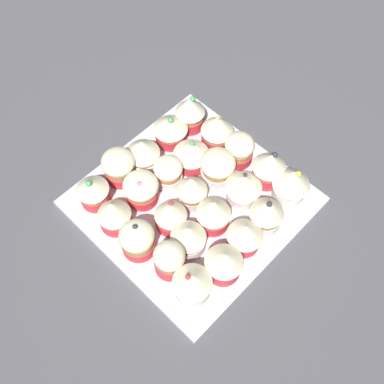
# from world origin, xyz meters

# --- Properties ---
(ground_plane) EXTENTS (1.80, 1.80, 0.03)m
(ground_plane) POSITION_xyz_m (0.00, 0.00, -0.01)
(ground_plane) COLOR #4C4C51
(baking_tray) EXTENTS (0.36, 0.36, 0.01)m
(baking_tray) POSITION_xyz_m (0.00, 0.00, 0.01)
(baking_tray) COLOR silver
(baking_tray) RESTS_ON ground_plane
(cupcake_0) EXTENTS (0.06, 0.06, 0.09)m
(cupcake_0) POSITION_xyz_m (-0.12, -0.12, 0.05)
(cupcake_0) COLOR #D1333D
(cupcake_0) RESTS_ON baking_tray
(cupcake_1) EXTENTS (0.07, 0.07, 0.07)m
(cupcake_1) POSITION_xyz_m (-0.07, -0.12, 0.05)
(cupcake_1) COLOR #D1333D
(cupcake_1) RESTS_ON baking_tray
(cupcake_2) EXTENTS (0.06, 0.06, 0.07)m
(cupcake_2) POSITION_xyz_m (0.01, -0.12, 0.05)
(cupcake_2) COLOR white
(cupcake_2) RESTS_ON baking_tray
(cupcake_3) EXTENTS (0.06, 0.06, 0.07)m
(cupcake_3) POSITION_xyz_m (0.06, -0.13, 0.05)
(cupcake_3) COLOR #D1333D
(cupcake_3) RESTS_ON baking_tray
(cupcake_4) EXTENTS (0.06, 0.06, 0.07)m
(cupcake_4) POSITION_xyz_m (0.12, -0.13, 0.05)
(cupcake_4) COLOR #D1333D
(cupcake_4) RESTS_ON baking_tray
(cupcake_5) EXTENTS (0.06, 0.06, 0.08)m
(cupcake_5) POSITION_xyz_m (-0.13, -0.06, 0.05)
(cupcake_5) COLOR #D1333D
(cupcake_5) RESTS_ON baking_tray
(cupcake_6) EXTENTS (0.07, 0.07, 0.07)m
(cupcake_6) POSITION_xyz_m (-0.06, -0.06, 0.05)
(cupcake_6) COLOR #D1333D
(cupcake_6) RESTS_ON baking_tray
(cupcake_7) EXTENTS (0.05, 0.05, 0.06)m
(cupcake_7) POSITION_xyz_m (0.00, -0.06, 0.04)
(cupcake_7) COLOR white
(cupcake_7) RESTS_ON baking_tray
(cupcake_8) EXTENTS (0.06, 0.06, 0.07)m
(cupcake_8) POSITION_xyz_m (0.06, -0.07, 0.05)
(cupcake_8) COLOR #D1333D
(cupcake_8) RESTS_ON baking_tray
(cupcake_9) EXTENTS (0.06, 0.06, 0.07)m
(cupcake_9) POSITION_xyz_m (0.13, -0.06, 0.05)
(cupcake_9) COLOR #D1333D
(cupcake_9) RESTS_ON baking_tray
(cupcake_10) EXTENTS (0.06, 0.06, 0.07)m
(cupcake_10) POSITION_xyz_m (-0.13, 0.00, 0.05)
(cupcake_10) COLOR #D1333D
(cupcake_10) RESTS_ON baking_tray
(cupcake_11) EXTENTS (0.06, 0.06, 0.07)m
(cupcake_11) POSITION_xyz_m (-0.07, 0.00, 0.05)
(cupcake_11) COLOR white
(cupcake_11) RESTS_ON baking_tray
(cupcake_12) EXTENTS (0.06, 0.06, 0.07)m
(cupcake_12) POSITION_xyz_m (-0.00, -0.00, 0.05)
(cupcake_12) COLOR white
(cupcake_12) RESTS_ON baking_tray
(cupcake_13) EXTENTS (0.06, 0.06, 0.08)m
(cupcake_13) POSITION_xyz_m (0.06, 0.01, 0.05)
(cupcake_13) COLOR #D1333D
(cupcake_13) RESTS_ON baking_tray
(cupcake_14) EXTENTS (0.06, 0.06, 0.07)m
(cupcake_14) POSITION_xyz_m (0.13, -0.00, 0.05)
(cupcake_14) COLOR #D1333D
(cupcake_14) RESTS_ON baking_tray
(cupcake_15) EXTENTS (0.06, 0.06, 0.08)m
(cupcake_15) POSITION_xyz_m (-0.13, 0.07, 0.05)
(cupcake_15) COLOR #D1333D
(cupcake_15) RESTS_ON baking_tray
(cupcake_16) EXTENTS (0.07, 0.07, 0.07)m
(cupcake_16) POSITION_xyz_m (-0.07, 0.06, 0.05)
(cupcake_16) COLOR white
(cupcake_16) RESTS_ON baking_tray
(cupcake_17) EXTENTS (0.06, 0.06, 0.08)m
(cupcake_17) POSITION_xyz_m (0.01, 0.06, 0.05)
(cupcake_17) COLOR #D1333D
(cupcake_17) RESTS_ON baking_tray
(cupcake_18) EXTENTS (0.06, 0.06, 0.07)m
(cupcake_18) POSITION_xyz_m (0.07, 0.06, 0.05)
(cupcake_18) COLOR white
(cupcake_18) RESTS_ON baking_tray
(cupcake_19) EXTENTS (0.05, 0.05, 0.07)m
(cupcake_19) POSITION_xyz_m (0.12, 0.06, 0.05)
(cupcake_19) COLOR #D1333D
(cupcake_19) RESTS_ON baking_tray
(cupcake_20) EXTENTS (0.07, 0.07, 0.08)m
(cupcake_20) POSITION_xyz_m (-0.13, 0.12, 0.05)
(cupcake_20) COLOR white
(cupcake_20) RESTS_ON baking_tray
(cupcake_21) EXTENTS (0.06, 0.06, 0.08)m
(cupcake_21) POSITION_xyz_m (-0.06, 0.12, 0.05)
(cupcake_21) COLOR white
(cupcake_21) RESTS_ON baking_tray
(cupcake_22) EXTENTS (0.06, 0.06, 0.07)m
(cupcake_22) POSITION_xyz_m (0.00, 0.12, 0.05)
(cupcake_22) COLOR #D1333D
(cupcake_22) RESTS_ON baking_tray
(cupcake_23) EXTENTS (0.06, 0.06, 0.07)m
(cupcake_23) POSITION_xyz_m (0.06, 0.13, 0.05)
(cupcake_23) COLOR #D1333D
(cupcake_23) RESTS_ON baking_tray
(cupcake_24) EXTENTS (0.07, 0.07, 0.08)m
(cupcake_24) POSITION_xyz_m (0.12, 0.12, 0.05)
(cupcake_24) COLOR white
(cupcake_24) RESTS_ON baking_tray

